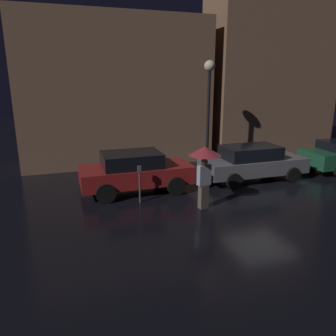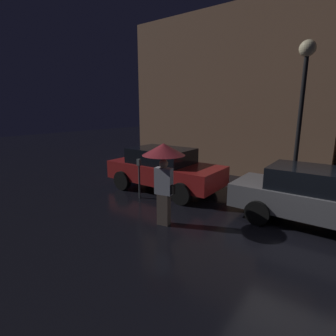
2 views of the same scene
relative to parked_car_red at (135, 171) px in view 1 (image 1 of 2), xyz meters
The scene contains 8 objects.
ground_plane 5.08m from the parked_car_red, 16.42° to the right, with size 60.00×60.00×0.00m, color black.
building_facade_left 5.80m from the parked_car_red, 87.18° to the left, with size 9.41×3.00×7.20m.
building_facade_right 11.22m from the parked_car_red, 28.90° to the left, with size 7.32×3.00×9.42m.
parked_car_red is the anchor object (origin of this frame).
parked_car_grey 5.12m from the parked_car_red, ahead, with size 4.53×1.90×1.50m.
pedestrian_with_umbrella 3.12m from the parked_car_red, 52.99° to the right, with size 1.08×1.08×2.13m.
parking_meter 1.23m from the parked_car_red, 95.33° to the right, with size 0.12×0.10×1.34m.
street_lamp_near 5.37m from the parked_car_red, 27.74° to the left, with size 0.50×0.50×5.03m.
Camera 1 is at (-7.39, -10.45, 4.28)m, focal length 35.00 mm.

